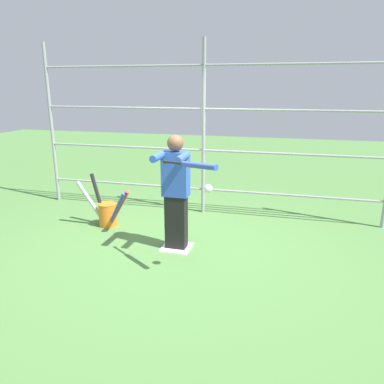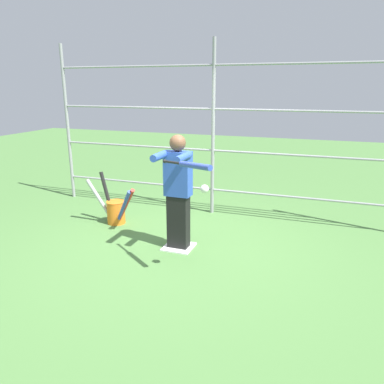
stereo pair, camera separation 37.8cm
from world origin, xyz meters
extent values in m
plane|color=#4C7A3D|center=(0.00, 0.00, 0.00)|extent=(24.00, 24.00, 0.00)
cube|color=white|center=(0.00, 0.00, 0.01)|extent=(0.40, 0.40, 0.02)
cylinder|color=#939399|center=(0.00, -1.60, 1.46)|extent=(0.06, 0.06, 2.93)
cylinder|color=#939399|center=(2.94, -1.60, 1.46)|extent=(0.06, 0.06, 2.93)
cylinder|color=#939399|center=(0.00, -1.60, 0.43)|extent=(5.88, 0.04, 0.04)
cylinder|color=#939399|center=(0.00, -1.60, 1.12)|extent=(5.88, 0.04, 0.04)
cylinder|color=#939399|center=(0.00, -1.60, 1.81)|extent=(5.88, 0.04, 0.04)
cylinder|color=#939399|center=(0.00, -1.60, 2.50)|extent=(5.88, 0.04, 0.04)
cube|color=black|center=(0.00, 0.00, 0.38)|extent=(0.28, 0.18, 0.76)
cube|color=#2D51B7|center=(0.00, 0.00, 1.06)|extent=(0.35, 0.20, 0.60)
sphere|color=brown|center=(0.00, 0.00, 1.47)|extent=(0.22, 0.22, 0.22)
cylinder|color=#2D51B7|center=(-0.16, 0.21, 1.33)|extent=(0.09, 0.42, 0.09)
cylinder|color=#2D51B7|center=(0.16, 0.21, 1.33)|extent=(0.09, 0.42, 0.09)
sphere|color=black|center=(0.00, 0.42, 1.31)|extent=(0.05, 0.05, 0.05)
cylinder|color=black|center=(-0.14, 0.52, 1.32)|extent=(0.31, 0.22, 0.06)
cylinder|color=#334CB2|center=(-0.51, 0.76, 1.35)|extent=(0.47, 0.35, 0.11)
sphere|color=white|center=(-0.59, 0.69, 1.08)|extent=(0.10, 0.10, 0.10)
cylinder|color=orange|center=(1.32, -0.55, 0.18)|extent=(0.29, 0.29, 0.37)
torus|color=orange|center=(1.32, -0.55, 0.37)|extent=(0.30, 0.30, 0.01)
cylinder|color=#B2B2B7|center=(1.58, -0.50, 0.38)|extent=(0.45, 0.15, 0.71)
cylinder|color=black|center=(1.49, -0.58, 0.44)|extent=(0.28, 0.11, 0.81)
cylinder|color=red|center=(1.03, -0.36, 0.37)|extent=(0.55, 0.41, 0.71)
cylinder|color=#334CB2|center=(1.06, -0.35, 0.36)|extent=(0.51, 0.42, 0.68)
camera|label=1|loc=(-1.44, 4.59, 2.18)|focal=35.00mm
camera|label=2|loc=(-1.80, 4.48, 2.18)|focal=35.00mm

